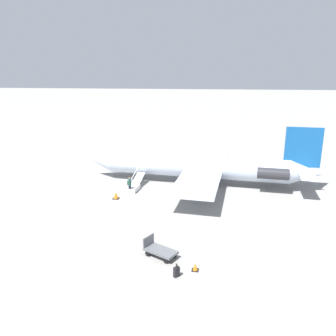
{
  "coord_description": "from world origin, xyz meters",
  "views": [
    {
      "loc": [
        -3.62,
        35.52,
        11.68
      ],
      "look_at": [
        3.06,
        0.67,
        1.8
      ],
      "focal_mm": 35.0,
      "sensor_mm": 36.0,
      "label": 1
    }
  ],
  "objects": [
    {
      "name": "suitcase",
      "position": [
        -0.86,
        18.38,
        0.33
      ],
      "size": [
        0.41,
        0.41,
        0.88
      ],
      "rotation": [
        0.0,
        0.0,
        0.82
      ],
      "color": "black",
      "rests_on": "ground"
    },
    {
      "name": "boarding_stairs",
      "position": [
        6.23,
        3.54,
        0.37
      ],
      "size": [
        1.19,
        4.06,
        1.69
      ],
      "rotation": [
        0.0,
        0.0,
        -1.62
      ],
      "color": "silver",
      "rests_on": "ground"
    },
    {
      "name": "airplane_main",
      "position": [
        -0.88,
        0.04,
        2.03
      ],
      "size": [
        26.45,
        19.7,
        6.78
      ],
      "rotation": [
        0.0,
        0.0,
        -0.05
      ],
      "color": "silver",
      "rests_on": "ground"
    },
    {
      "name": "passenger",
      "position": [
        6.34,
        4.71,
        1.0
      ],
      "size": [
        0.36,
        0.55,
        1.74
      ],
      "rotation": [
        0.0,
        0.0,
        -1.62
      ],
      "color": "#23232D",
      "rests_on": "ground"
    },
    {
      "name": "traffic_cone_near_cart",
      "position": [
        -1.9,
        17.49,
        0.21
      ],
      "size": [
        0.43,
        0.43,
        0.47
      ],
      "color": "black",
      "rests_on": "ground"
    },
    {
      "name": "traffic_cone_near_stairs",
      "position": [
        7.23,
        6.46,
        0.32
      ],
      "size": [
        0.62,
        0.62,
        0.69
      ],
      "color": "black",
      "rests_on": "ground"
    },
    {
      "name": "ground_plane",
      "position": [
        0.0,
        0.0,
        0.0
      ],
      "size": [
        600.0,
        600.0,
        0.0
      ],
      "primitive_type": "plane",
      "color": "gray"
    },
    {
      "name": "luggage_cart",
      "position": [
        0.67,
        16.27,
        0.46
      ],
      "size": [
        2.46,
        1.93,
        1.22
      ],
      "rotation": [
        0.0,
        0.0,
        -0.44
      ],
      "color": "#595B60",
      "rests_on": "ground"
    }
  ]
}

